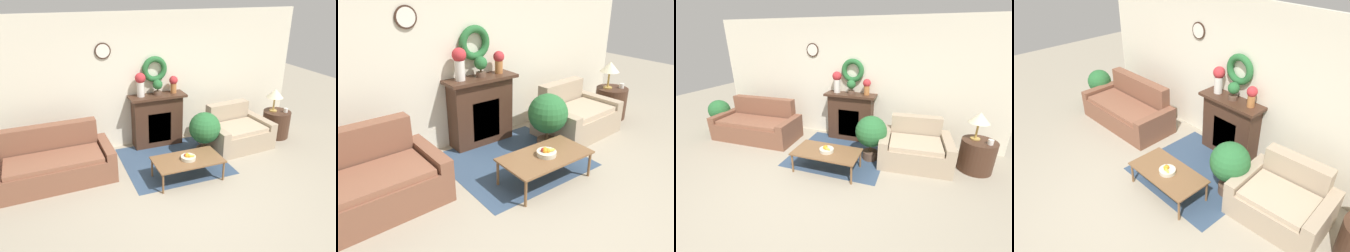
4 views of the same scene
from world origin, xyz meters
The scene contains 15 objects.
ground_plane centered at (0.00, 0.00, 0.00)m, with size 16.00×16.00×0.00m, color #9E937F.
floor_rug centered at (0.15, 1.45, 0.00)m, with size 1.89×1.74×0.01m.
wall_back centered at (0.00, 2.48, 1.36)m, with size 6.80×0.18×2.70m.
fireplace centered at (0.12, 2.27, 0.56)m, with size 1.16×0.41×1.10m.
couch_left centered at (-2.00, 1.57, 0.31)m, with size 1.99×0.99×0.92m.
loveseat_right centered at (1.63, 1.63, 0.29)m, with size 1.37×1.06×0.84m.
coffee_table centered at (0.15, 0.79, 0.35)m, with size 1.19×0.64×0.38m.
fruit_bowl centered at (0.15, 0.77, 0.43)m, with size 0.26×0.26×0.12m.
side_table_by_loveseat centered at (2.71, 1.70, 0.29)m, with size 0.59×0.59×0.58m.
table_lamp centered at (2.64, 1.76, 0.98)m, with size 0.35×0.35×0.50m.
mug centered at (2.85, 1.60, 0.63)m, with size 0.09×0.09×0.09m.
vase_on_mantel_left centered at (-0.22, 2.28, 1.38)m, with size 0.21×0.21×0.48m.
vase_on_mantel_right centered at (0.48, 2.28, 1.30)m, with size 0.18×0.18×0.35m.
potted_plant_on_mantel centered at (0.13, 2.26, 1.28)m, with size 0.20×0.20×0.31m.
potted_plant_floor_by_loveseat centered at (0.80, 1.45, 0.56)m, with size 0.61×0.61×0.90m.
Camera 2 is at (-2.48, -1.89, 2.42)m, focal length 35.00 mm.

